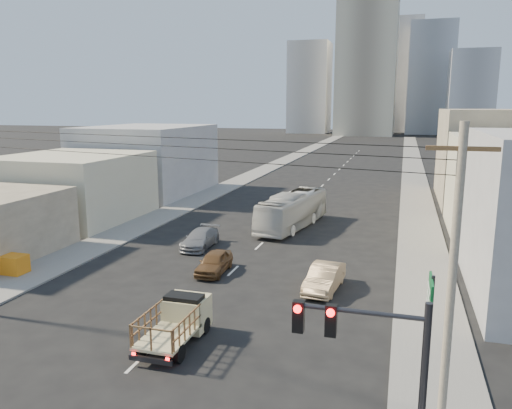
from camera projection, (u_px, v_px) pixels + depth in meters
The scene contains 22 objects.
ground at pixel (111, 387), 18.72m from camera, with size 420.00×420.00×0.00m, color black.
sidewalk_left at pixel (274, 165), 87.82m from camera, with size 3.50×180.00×0.12m, color slate.
sidewalk_right at pixel (413, 170), 81.28m from camera, with size 3.50×180.00×0.12m, color slate.
lane_dashes at pixel (326, 182), 68.57m from camera, with size 0.15×104.00×0.01m.
flatbed_pickup at pixel (177, 319), 22.07m from camera, with size 1.95×4.41×1.90m.
city_bus at pixel (293, 210), 43.08m from camera, with size 2.53×10.80×3.01m, color #BAB9B5.
sedan_brown at pixel (214, 262), 31.45m from camera, with size 1.58×3.93×1.34m, color brown.
sedan_tan at pixel (324, 278), 28.45m from camera, with size 1.55×4.45×1.47m, color tan.
sedan_grey at pixel (200, 239), 37.06m from camera, with size 1.86×4.57×1.33m, color slate.
traffic_signal at pixel (378, 374), 11.91m from camera, with size 3.23×0.35×6.00m.
green_sign at pixel (430, 312), 16.30m from camera, with size 0.18×1.60×5.00m.
utility_pole at pixel (450, 300), 13.57m from camera, with size 1.80×0.24×10.00m.
overhead_wires at pixel (120, 145), 18.39m from camera, with size 23.01×5.02×0.72m.
crate_stack at pixel (12, 264), 31.05m from camera, with size 1.80×1.20×1.14m.
bldg_right_far at pixel (500, 157), 53.57m from camera, with size 12.00×16.00×10.00m, color gray.
bldg_left_mid at pixel (74, 187), 46.00m from camera, with size 11.00×12.00×6.00m, color beige.
bldg_left_far at pixel (148, 160), 60.05m from camera, with size 12.00×16.00×8.00m, color #98989B.
high_rise_tower at pixel (368, 48), 173.88m from camera, with size 20.00×20.00×60.00m, color gray.
midrise_ne at pixel (430, 79), 183.82m from camera, with size 16.00×16.00×40.00m, color #94989C.
midrise_nw at pixel (310, 88), 191.94m from camera, with size 15.00×15.00×34.00m, color #94989C.
midrise_back at pixel (397, 76), 200.87m from camera, with size 18.00×18.00×44.00m, color #98989B.
midrise_east at pixel (470, 94), 162.83m from camera, with size 14.00×14.00×28.00m, color #94989C.
Camera 1 is at (10.05, -14.78, 10.38)m, focal length 35.00 mm.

